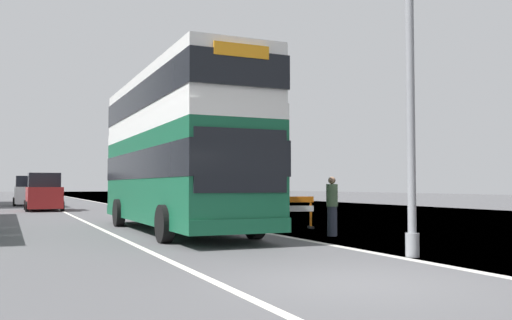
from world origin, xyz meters
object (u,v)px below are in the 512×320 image
Objects in this scene: roadworks_barrier at (286,208)px; car_oncoming_near at (44,193)px; lamppost_foreground at (410,41)px; pedestrian_at_kerb at (332,206)px; car_receding_mid at (28,192)px; double_decker_bus at (177,149)px.

car_oncoming_near is (-6.83, 18.45, 0.33)m from roadworks_barrier.
lamppost_foreground reaches higher than roadworks_barrier.
car_oncoming_near is at bearing 110.32° from roadworks_barrier.
car_receding_mid is at bearing 103.47° from pedestrian_at_kerb.
pedestrian_at_kerb is at bearing 77.92° from lamppost_foreground.
pedestrian_at_kerb is (3.77, -3.49, -1.81)m from double_decker_bus.
car_receding_mid is 2.27× the size of pedestrian_at_kerb.
car_receding_mid is (-7.45, 28.01, 0.31)m from roadworks_barrier.
lamppost_foreground is 2.11× the size of car_oncoming_near.
car_receding_mid is (-6.40, 35.87, -3.55)m from lamppost_foreground.
double_decker_bus is 6.34× the size of pedestrian_at_kerb.
car_oncoming_near is 9.57m from car_receding_mid.
lamppost_foreground is 5.48× the size of pedestrian_at_kerb.
roadworks_barrier is at bearing -6.70° from double_decker_bus.
roadworks_barrier is 0.43× the size of car_oncoming_near.
lamppost_foreground is (2.74, -8.31, 1.89)m from double_decker_bus.
lamppost_foreground is 27.18m from car_oncoming_near.
double_decker_bus is at bearing -80.37° from car_oncoming_near.
pedestrian_at_kerb is at bearing -76.53° from car_receding_mid.
car_oncoming_near is at bearing 99.63° from double_decker_bus.
lamppost_foreground reaches higher than double_decker_bus.
roadworks_barrier is 0.49× the size of car_receding_mid.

